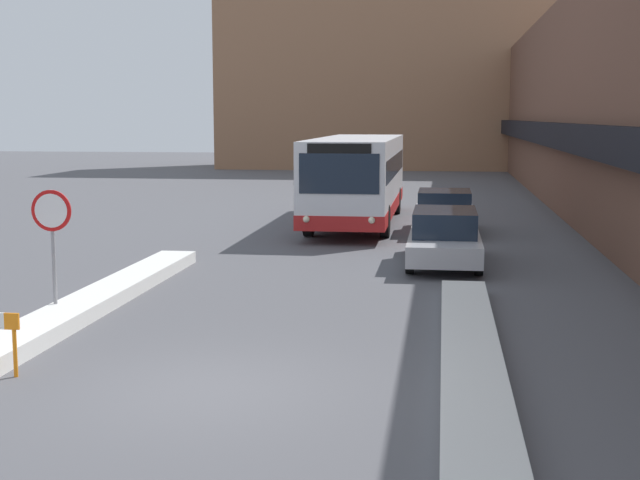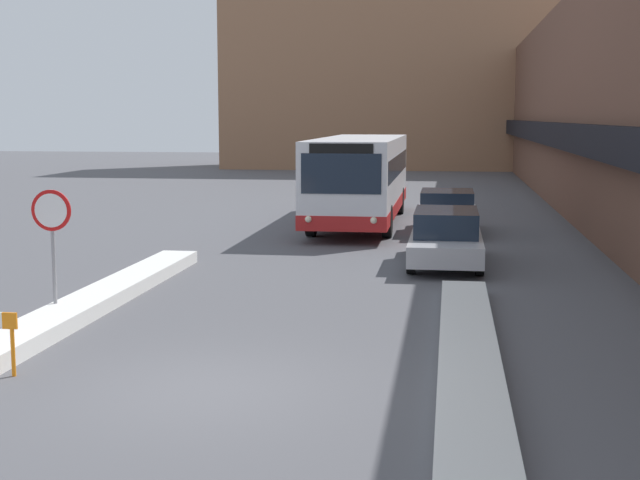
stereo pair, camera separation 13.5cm
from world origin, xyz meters
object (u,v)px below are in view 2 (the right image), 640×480
city_bus (360,177)px  parked_car_front (446,237)px  stop_sign (52,225)px  parked_car_middle (447,211)px

city_bus → parked_car_front: (3.02, -8.29, -0.94)m
city_bus → stop_sign: (-4.13, -15.54, 0.11)m
city_bus → parked_car_front: bearing=-70.0°
city_bus → stop_sign: 16.08m
parked_car_front → parked_car_middle: 6.31m
parked_car_front → stop_sign: 10.23m
parked_car_front → parked_car_middle: size_ratio=1.10×
stop_sign → city_bus: bearing=75.1°
city_bus → parked_car_middle: (3.02, -1.99, -0.95)m
city_bus → parked_car_middle: size_ratio=2.65×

